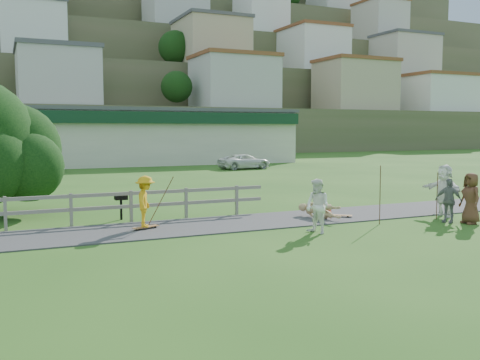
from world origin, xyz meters
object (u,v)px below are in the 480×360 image
(spectator_d, at_px, (444,190))
(spectator_b, at_px, (448,200))
(car_white, at_px, (245,162))
(spectator_a, at_px, (318,206))
(car_silver, at_px, (34,165))
(skater_rider, at_px, (145,205))
(spectator_c, at_px, (471,198))
(skater_fallen, at_px, (319,210))
(bbq, at_px, (121,207))

(spectator_d, bearing_deg, spectator_b, -38.27)
(spectator_b, xyz_separation_m, car_white, (3.97, 25.50, -0.17))
(spectator_a, relative_size, car_silver, 0.42)
(skater_rider, bearing_deg, spectator_d, -80.18)
(spectator_c, height_order, car_silver, spectator_c)
(skater_fallen, height_order, spectator_b, spectator_b)
(spectator_b, height_order, car_white, spectator_b)
(car_silver, bearing_deg, spectator_c, -175.88)
(spectator_a, distance_m, car_silver, 27.95)
(spectator_c, height_order, bbq, spectator_c)
(car_silver, distance_m, bbq, 22.19)
(spectator_b, relative_size, car_white, 0.36)
(spectator_a, xyz_separation_m, spectator_c, (5.68, -0.65, 0.02))
(spectator_b, height_order, spectator_c, spectator_c)
(skater_fallen, bearing_deg, car_white, 55.80)
(spectator_a, relative_size, car_white, 0.39)
(car_white, height_order, bbq, car_white)
(car_white, bearing_deg, skater_fallen, 154.99)
(car_white, bearing_deg, spectator_a, 153.43)
(car_silver, relative_size, bbq, 4.20)
(skater_rider, distance_m, spectator_b, 10.28)
(bbq, bearing_deg, car_silver, 95.78)
(skater_rider, relative_size, bbq, 1.73)
(skater_rider, bearing_deg, spectator_c, -88.35)
(spectator_d, bearing_deg, skater_fallen, -106.97)
(spectator_a, distance_m, spectator_c, 5.72)
(skater_rider, bearing_deg, skater_fallen, -74.61)
(spectator_b, relative_size, bbq, 1.62)
(car_silver, bearing_deg, skater_rider, 164.79)
(spectator_a, bearing_deg, skater_rider, -134.86)
(spectator_b, bearing_deg, skater_rider, -132.80)
(skater_rider, xyz_separation_m, spectator_c, (10.37, -3.38, 0.05))
(skater_rider, relative_size, spectator_b, 1.07)
(skater_fallen, xyz_separation_m, spectator_d, (4.49, -1.40, 0.64))
(spectator_d, distance_m, bbq, 11.77)
(car_silver, bearing_deg, spectator_d, -174.10)
(skater_rider, xyz_separation_m, skater_fallen, (6.21, -0.47, -0.49))
(spectator_d, relative_size, car_silver, 0.48)
(skater_fallen, height_order, spectator_d, spectator_d)
(spectator_d, bearing_deg, bbq, -110.33)
(spectator_a, relative_size, spectator_b, 1.10)
(skater_rider, height_order, spectator_c, spectator_c)
(skater_fallen, height_order, car_silver, car_silver)
(car_silver, distance_m, car_white, 15.92)
(spectator_b, bearing_deg, spectator_d, 115.02)
(skater_fallen, relative_size, spectator_a, 1.06)
(skater_rider, relative_size, spectator_a, 0.97)
(spectator_a, relative_size, spectator_c, 0.97)
(spectator_d, bearing_deg, spectator_a, -81.49)
(skater_rider, relative_size, spectator_c, 0.94)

